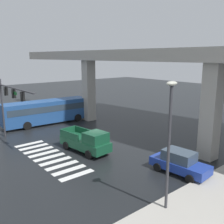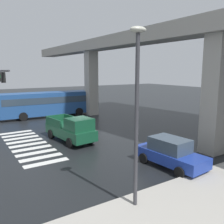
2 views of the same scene
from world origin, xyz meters
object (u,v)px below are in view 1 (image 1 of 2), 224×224
object	(u,v)px
pickup_truck	(87,142)
city_bus	(47,110)
traffic_signal_mast	(10,98)
sedan_blue	(179,162)
street_lamp_near_corner	(169,132)
flagpole	(223,73)

from	to	relation	value
pickup_truck	city_bus	xyz separation A→B (m)	(-11.58, 1.70, 0.73)
traffic_signal_mast	sedan_blue	bearing A→B (deg)	25.67
pickup_truck	street_lamp_near_corner	xyz separation A→B (m)	(10.20, -1.63, 3.57)
pickup_truck	sedan_blue	size ratio (longest dim) A/B	1.19
sedan_blue	flagpole	xyz separation A→B (m)	(-4.17, 13.50, 5.72)
pickup_truck	flagpole	distance (m)	17.65
pickup_truck	street_lamp_near_corner	bearing A→B (deg)	-9.10
pickup_truck	city_bus	size ratio (longest dim) A/B	0.48
city_bus	street_lamp_near_corner	size ratio (longest dim) A/B	1.51
pickup_truck	traffic_signal_mast	bearing A→B (deg)	-148.18
pickup_truck	flagpole	xyz separation A→B (m)	(3.69, 16.33, 5.59)
city_bus	sedan_blue	distance (m)	19.49
pickup_truck	sedan_blue	bearing A→B (deg)	19.79
city_bus	flagpole	xyz separation A→B (m)	(15.27, 14.63, 4.85)
traffic_signal_mast	flagpole	distance (m)	23.15
traffic_signal_mast	street_lamp_near_corner	bearing A→B (deg)	8.64
city_bus	sedan_blue	xyz separation A→B (m)	(19.44, 1.12, -0.87)
city_bus	pickup_truck	bearing A→B (deg)	-8.37
city_bus	traffic_signal_mast	distance (m)	8.13
sedan_blue	traffic_signal_mast	size ratio (longest dim) A/B	0.51
city_bus	flagpole	distance (m)	21.69
traffic_signal_mast	flagpole	size ratio (longest dim) A/B	0.76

